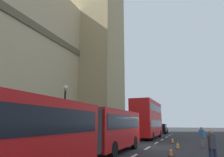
{
  "coord_description": "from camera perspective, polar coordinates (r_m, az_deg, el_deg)",
  "views": [
    {
      "loc": [
        -18.16,
        -3.54,
        2.03
      ],
      "look_at": [
        5.67,
        5.74,
        7.75
      ],
      "focal_mm": 31.96,
      "sensor_mm": 36.0,
      "label": 1
    }
  ],
  "objects": [
    {
      "name": "street_lamp",
      "position": [
        17.71,
        -13.47,
        -8.94
      ],
      "size": [
        0.44,
        0.44,
        5.27
      ],
      "color": "black",
      "rests_on": "ground_plane"
    },
    {
      "name": "sedan_lead",
      "position": [
        41.01,
        14.12,
        -13.79
      ],
      "size": [
        4.4,
        1.86,
        1.85
      ],
      "color": "black",
      "rests_on": "ground_plane"
    },
    {
      "name": "lane_centre_marking",
      "position": [
        22.15,
        12.59,
        -17.56
      ],
      "size": [
        39.0,
        0.16,
        0.01
      ],
      "color": "silver",
      "rests_on": "ground_plane"
    },
    {
      "name": "traffic_cone_east",
      "position": [
        22.63,
        16.92,
        -16.51
      ],
      "size": [
        0.36,
        0.36,
        0.58
      ],
      "color": "black",
      "rests_on": "ground_plane"
    },
    {
      "name": "pedestrian_near_cones",
      "position": [
        10.94,
        26.75,
        -17.18
      ],
      "size": [
        0.44,
        0.36,
        1.69
      ],
      "color": "#262D4C",
      "rests_on": "ground_plane"
    },
    {
      "name": "traffic_cone_middle",
      "position": [
        17.82,
        18.28,
        -17.62
      ],
      "size": [
        0.36,
        0.36,
        0.58
      ],
      "color": "black",
      "rests_on": "ground_plane"
    },
    {
      "name": "double_decker_bus",
      "position": [
        28.12,
        10.11,
        -11.02
      ],
      "size": [
        9.77,
        2.54,
        4.9
      ],
      "color": "red",
      "rests_on": "ground_plane"
    },
    {
      "name": "ground_plane",
      "position": [
        18.61,
        10.75,
        -18.66
      ],
      "size": [
        160.0,
        160.0,
        0.0
      ],
      "primitive_type": "plane",
      "color": "#262628"
    },
    {
      "name": "traffic_cone_west",
      "position": [
        13.96,
        16.46,
        -19.31
      ],
      "size": [
        0.36,
        0.36,
        0.58
      ],
      "color": "black",
      "rests_on": "ground_plane"
    },
    {
      "name": "pedestrian_by_kerb",
      "position": [
        19.31,
        24.38,
        -14.84
      ],
      "size": [
        0.44,
        0.46,
        1.69
      ],
      "color": "#726651",
      "rests_on": "ground_plane"
    },
    {
      "name": "articulated_bus",
      "position": [
        11.03,
        -9.12,
        -13.93
      ],
      "size": [
        16.19,
        2.54,
        2.9
      ],
      "color": "red",
      "rests_on": "ground_plane"
    }
  ]
}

